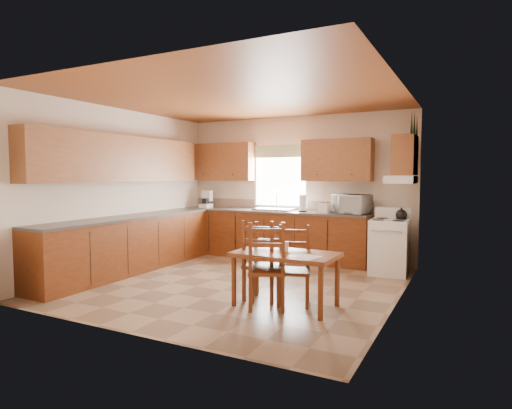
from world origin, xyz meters
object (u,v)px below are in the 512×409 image
at_px(dining_table, 285,279).
at_px(chair_near_right, 262,260).
at_px(chair_far_left, 293,266).
at_px(stove, 389,247).
at_px(chair_near_left, 267,265).
at_px(microwave, 352,204).
at_px(chair_far_right, 267,262).

distance_m(dining_table, chair_near_right, 0.44).
bearing_deg(chair_far_left, stove, 52.01).
xyz_separation_m(chair_near_left, chair_near_right, (-0.21, 0.30, -0.01)).
bearing_deg(dining_table, stove, 71.92).
bearing_deg(stove, dining_table, -111.52).
bearing_deg(microwave, chair_near_left, -81.28).
distance_m(chair_far_left, chair_far_right, 0.36).
height_order(stove, chair_near_right, chair_near_right).
bearing_deg(stove, microwave, 152.98).
height_order(stove, chair_far_left, chair_far_left).
relative_size(dining_table, chair_far_right, 1.26).
bearing_deg(stove, chair_near_left, -113.64).
relative_size(dining_table, chair_near_right, 1.21).
relative_size(stove, microwave, 1.54).
height_order(microwave, chair_near_right, microwave).
bearing_deg(chair_far_right, dining_table, -37.08).
distance_m(chair_near_left, chair_far_left, 0.36).
xyz_separation_m(microwave, chair_far_right, (-0.41, -2.52, -0.60)).
xyz_separation_m(stove, chair_far_left, (-0.76, -2.20, 0.05)).
height_order(microwave, chair_near_left, microwave).
height_order(chair_near_left, chair_far_right, chair_near_left).
bearing_deg(chair_near_right, chair_near_left, 118.62).
relative_size(stove, chair_near_right, 0.85).
distance_m(stove, chair_near_right, 2.49).
bearing_deg(chair_far_right, chair_far_left, -17.28).
distance_m(microwave, chair_near_right, 2.62).
xyz_separation_m(dining_table, chair_far_left, (0.06, 0.11, 0.15)).
bearing_deg(stove, chair_far_left, -111.02).
xyz_separation_m(stove, microwave, (-0.71, 0.33, 0.66)).
distance_m(stove, chair_far_left, 2.33).
distance_m(dining_table, chair_near_left, 0.31).
height_order(microwave, chair_far_right, microwave).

